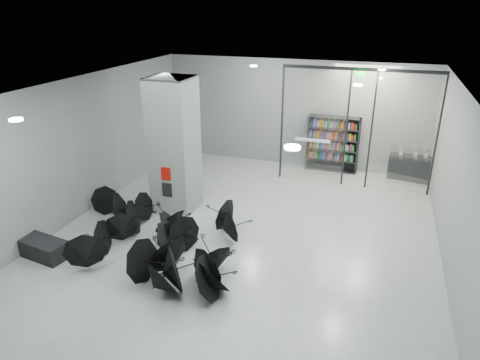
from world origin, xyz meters
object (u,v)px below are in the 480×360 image
(column, at_px, (174,146))
(bookshelf, at_px, (333,144))
(umbrella_cluster, at_px, (163,248))
(shop_counter, at_px, (410,168))
(bench, at_px, (41,248))

(column, xyz_separation_m, bookshelf, (4.07, 4.75, -0.97))
(umbrella_cluster, bearing_deg, bookshelf, 67.39)
(bookshelf, distance_m, shop_counter, 2.85)
(column, height_order, bench, column)
(column, relative_size, bench, 2.85)
(column, bearing_deg, bookshelf, 49.42)
(bookshelf, bearing_deg, umbrella_cluster, -111.48)
(shop_counter, xyz_separation_m, umbrella_cluster, (-5.91, -7.47, -0.13))
(column, xyz_separation_m, umbrella_cluster, (0.95, -2.75, -1.70))
(bench, height_order, umbrella_cluster, umbrella_cluster)
(bookshelf, height_order, umbrella_cluster, bookshelf)
(bench, xyz_separation_m, shop_counter, (8.86, 8.31, 0.21))
(column, distance_m, bench, 4.47)
(column, relative_size, shop_counter, 2.75)
(bookshelf, bearing_deg, bench, -124.93)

